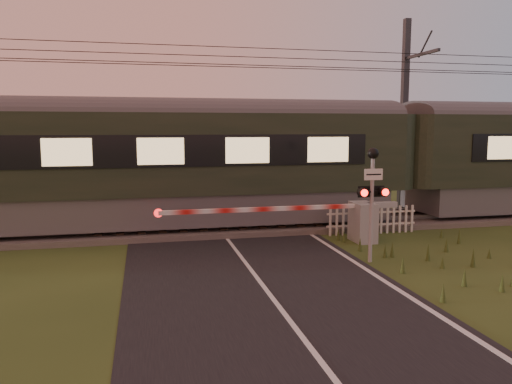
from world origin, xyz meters
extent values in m
plane|color=#2E4219|center=(0.00, 0.00, 0.00)|extent=(160.00, 160.00, 0.00)
cube|color=black|center=(0.00, 0.00, 0.01)|extent=(6.00, 140.00, 0.02)
cube|color=#47423D|center=(0.00, 6.50, 0.06)|extent=(140.00, 3.40, 0.24)
cube|color=slate|center=(0.00, 5.78, 0.26)|extent=(140.00, 0.08, 0.14)
cube|color=slate|center=(0.00, 7.22, 0.26)|extent=(140.00, 0.08, 0.14)
cube|color=#2D2116|center=(0.00, 6.50, 0.19)|extent=(0.24, 2.20, 0.06)
cylinder|color=black|center=(0.00, 6.20, 5.50)|extent=(120.00, 0.02, 0.02)
cylinder|color=black|center=(0.00, 6.80, 5.50)|extent=(120.00, 0.02, 0.02)
cylinder|color=black|center=(0.00, 6.50, 6.10)|extent=(120.00, 0.02, 0.02)
cylinder|color=black|center=(0.00, 6.50, 5.80)|extent=(120.00, 0.02, 0.02)
cube|color=#5E5E62|center=(-4.62, 6.50, 0.84)|extent=(20.62, 2.73, 1.02)
cube|color=black|center=(-4.62, 6.50, 2.63)|extent=(21.48, 2.97, 2.56)
cylinder|color=#4C4C4F|center=(-4.62, 6.50, 3.91)|extent=(21.48, 1.04, 1.04)
cube|color=#FFD893|center=(-4.62, 4.97, 2.76)|extent=(18.48, 0.04, 0.80)
cube|color=gray|center=(4.00, 3.66, 0.60)|extent=(0.60, 0.93, 1.20)
cylinder|color=gray|center=(3.83, 3.66, 0.60)|extent=(0.13, 0.13, 1.20)
cube|color=gray|center=(4.60, 3.66, 1.11)|extent=(0.98, 0.17, 0.17)
cube|color=red|center=(0.86, 3.66, 1.11)|extent=(5.95, 0.12, 0.12)
cylinder|color=red|center=(-2.12, 3.66, 1.11)|extent=(0.24, 0.04, 0.24)
cylinder|color=gray|center=(3.18, 1.44, 1.34)|extent=(0.10, 0.10, 2.69)
cube|color=white|center=(3.18, 1.38, 2.28)|extent=(0.49, 0.03, 0.29)
sphere|color=black|center=(3.18, 1.44, 2.81)|extent=(0.29, 0.29, 0.29)
cube|color=black|center=(3.18, 1.44, 1.84)|extent=(0.67, 0.05, 0.05)
cylinder|color=#FF140C|center=(2.90, 1.26, 1.84)|extent=(0.18, 0.02, 0.18)
cylinder|color=#FF140C|center=(3.47, 1.26, 1.84)|extent=(0.18, 0.02, 0.18)
cube|color=black|center=(3.18, 1.49, 1.84)|extent=(0.72, 0.02, 0.29)
cube|color=silver|center=(4.75, 4.63, 0.30)|extent=(3.11, 0.04, 0.06)
cube|color=silver|center=(4.75, 4.63, 0.71)|extent=(3.11, 0.04, 0.06)
cube|color=#2D2D30|center=(8.10, 8.80, 3.92)|extent=(0.25, 0.25, 7.83)
cube|color=#2D2D30|center=(8.10, 7.65, 6.27)|extent=(0.11, 2.40, 0.11)
camera|label=1|loc=(-2.48, -10.20, 3.45)|focal=35.00mm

